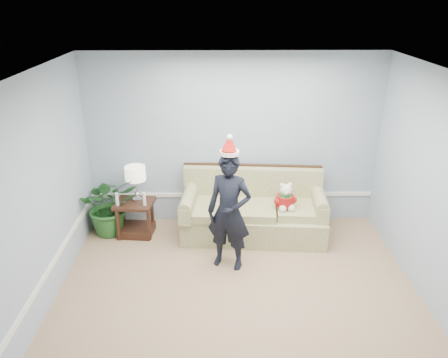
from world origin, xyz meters
The scene contains 10 objects.
room_shell centered at (0.00, 0.00, 1.35)m, with size 4.54×5.04×2.74m.
wainscot_trim centered at (-1.18, 1.18, 0.45)m, with size 4.49×4.99×0.06m.
sofa centered at (0.30, 2.05, 0.36)m, with size 2.21×1.09×1.00m.
side_table centered at (-1.50, 2.04, 0.21)m, with size 0.61×0.53×0.55m.
table_lamp centered at (-1.46, 2.11, 0.96)m, with size 0.31×0.31×0.54m.
candle_pair centered at (-1.53, 1.94, 0.64)m, with size 0.45×0.05×0.20m.
houseplant centered at (-1.90, 2.11, 0.47)m, with size 0.85×0.74×0.94m, color #215622.
man centered at (-0.09, 1.19, 0.81)m, with size 0.59×0.39×1.62m, color black.
santa_hat centered at (-0.09, 1.20, 1.74)m, with size 0.28×0.31×0.29m.
teddy_bear centered at (0.74, 1.84, 0.67)m, with size 0.29×0.31×0.41m.
Camera 1 is at (-0.24, -3.88, 3.46)m, focal length 35.00 mm.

